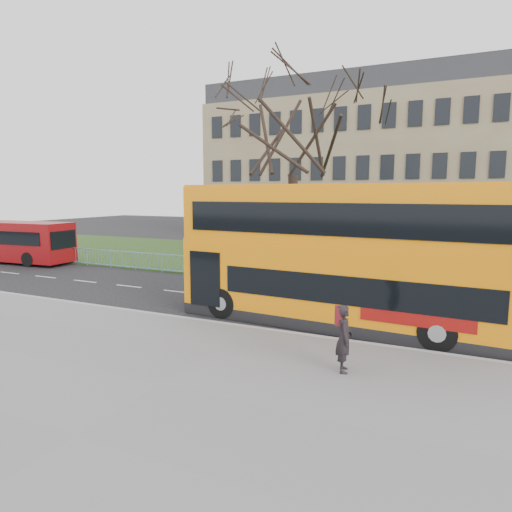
{
  "coord_description": "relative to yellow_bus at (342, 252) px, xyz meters",
  "views": [
    {
      "loc": [
        6.59,
        -15.27,
        4.72
      ],
      "look_at": [
        -1.12,
        1.0,
        2.21
      ],
      "focal_mm": 32.0,
      "sensor_mm": 36.0,
      "label": 1
    }
  ],
  "objects": [
    {
      "name": "ground",
      "position": [
        -2.51,
        -0.39,
        -2.65
      ],
      "size": [
        120.0,
        120.0,
        0.0
      ],
      "primitive_type": "plane",
      "color": "black",
      "rests_on": "ground"
    },
    {
      "name": "yellow_bus",
      "position": [
        0.0,
        0.0,
        0.0
      ],
      "size": [
        11.94,
        3.51,
        4.94
      ],
      "rotation": [
        0.0,
        0.0,
        -0.06
      ],
      "color": "orange",
      "rests_on": "ground"
    },
    {
      "name": "pedestrian",
      "position": [
        1.28,
        -4.46,
        -1.65
      ],
      "size": [
        0.59,
        0.74,
        1.76
      ],
      "primitive_type": "imported",
      "rotation": [
        0.0,
        0.0,
        1.87
      ],
      "color": "black",
      "rests_on": "pavement"
    },
    {
      "name": "kerb",
      "position": [
        -2.51,
        -1.94,
        -2.58
      ],
      "size": [
        80.0,
        0.2,
        0.14
      ],
      "primitive_type": "cube",
      "color": "#979799",
      "rests_on": "ground"
    },
    {
      "name": "red_bus",
      "position": [
        -24.87,
        5.0,
        -1.18
      ],
      "size": [
        10.65,
        3.1,
        2.77
      ],
      "rotation": [
        0.0,
        0.0,
        0.07
      ],
      "color": "maroon",
      "rests_on": "ground"
    },
    {
      "name": "bare_tree",
      "position": [
        -5.51,
        9.61,
        4.17
      ],
      "size": [
        9.43,
        9.43,
        13.48
      ],
      "primitive_type": null,
      "color": "black",
      "rests_on": "grass_verge"
    },
    {
      "name": "grass_verge",
      "position": [
        -2.51,
        13.91,
        -2.61
      ],
      "size": [
        80.0,
        15.4,
        0.08
      ],
      "primitive_type": "cube",
      "color": "#243D16",
      "rests_on": "ground"
    },
    {
      "name": "pavement",
      "position": [
        -2.51,
        -7.14,
        -2.59
      ],
      "size": [
        80.0,
        10.5,
        0.12
      ],
      "primitive_type": "cube",
      "color": "slate",
      "rests_on": "ground"
    },
    {
      "name": "guard_railing",
      "position": [
        -2.51,
        6.21,
        -2.1
      ],
      "size": [
        40.0,
        0.12,
        1.1
      ],
      "primitive_type": null,
      "color": "#6BA0BF",
      "rests_on": "ground"
    },
    {
      "name": "civic_building",
      "position": [
        -7.51,
        34.61,
        4.35
      ],
      "size": [
        30.0,
        15.0,
        14.0
      ],
      "primitive_type": "cube",
      "color": "#846A54",
      "rests_on": "ground"
    }
  ]
}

